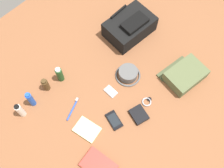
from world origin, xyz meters
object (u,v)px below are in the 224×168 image
(wallet, at_px, (139,115))
(notepad, at_px, (87,129))
(deodorant_spray, at_px, (31,99))
(shampoo_bottle, at_px, (60,74))
(toothpaste_tube, at_px, (20,110))
(paperback_novel, at_px, (99,166))
(cell_phone, at_px, (114,120))
(backpack, at_px, (130,27))
(toothbrush, at_px, (73,108))
(wristwatch, at_px, (147,102))
(toiletry_pouch, at_px, (185,75))
(bucket_hat, at_px, (128,74))
(media_player, at_px, (111,92))
(cologne_bottle, at_px, (46,85))

(wallet, bearing_deg, notepad, 166.11)
(deodorant_spray, distance_m, shampoo_bottle, 0.24)
(toothpaste_tube, relative_size, paperback_novel, 0.66)
(cell_phone, bearing_deg, paperback_novel, -154.78)
(toothpaste_tube, distance_m, deodorant_spray, 0.09)
(shampoo_bottle, relative_size, wallet, 1.22)
(backpack, bearing_deg, shampoo_bottle, 172.37)
(backpack, distance_m, shampoo_bottle, 0.60)
(toothbrush, height_order, wallet, wallet)
(paperback_novel, bearing_deg, deodorant_spray, 91.21)
(paperback_novel, bearing_deg, wristwatch, 6.14)
(toiletry_pouch, relative_size, notepad, 1.86)
(backpack, relative_size, bucket_hat, 2.06)
(shampoo_bottle, xyz_separation_m, media_player, (0.16, -0.31, -0.06))
(shampoo_bottle, relative_size, cell_phone, 1.00)
(shampoo_bottle, height_order, wristwatch, shampoo_bottle)
(shampoo_bottle, distance_m, notepad, 0.40)
(cologne_bottle, bearing_deg, cell_phone, -73.57)
(shampoo_bottle, xyz_separation_m, toothbrush, (-0.09, -0.21, -0.06))
(wallet, bearing_deg, shampoo_bottle, 122.97)
(backpack, distance_m, cell_phone, 0.69)
(deodorant_spray, distance_m, toothbrush, 0.27)
(backpack, bearing_deg, toothbrush, -169.05)
(toothpaste_tube, relative_size, deodorant_spray, 0.94)
(deodorant_spray, bearing_deg, notepad, -73.03)
(wallet, bearing_deg, media_player, 107.33)
(paperback_novel, distance_m, media_player, 0.47)
(paperback_novel, xyz_separation_m, wallet, (0.39, 0.03, 0.00))
(deodorant_spray, bearing_deg, toothpaste_tube, -174.67)
(cell_phone, bearing_deg, toothpaste_tube, 129.01)
(deodorant_spray, relative_size, media_player, 1.72)
(toothpaste_tube, distance_m, shampoo_bottle, 0.33)
(deodorant_spray, relative_size, wristwatch, 2.08)
(deodorant_spray, xyz_separation_m, shampoo_bottle, (0.24, 0.00, -0.01))
(cologne_bottle, distance_m, toothbrush, 0.23)
(toothpaste_tube, relative_size, wristwatch, 1.95)
(toiletry_pouch, bearing_deg, toothpaste_tube, 147.28)
(cologne_bottle, height_order, media_player, cologne_bottle)
(media_player, bearing_deg, toothbrush, 158.55)
(cologne_bottle, distance_m, shampoo_bottle, 0.11)
(toothpaste_tube, bearing_deg, shampoo_bottle, 1.98)
(backpack, distance_m, media_player, 0.50)
(bucket_hat, xyz_separation_m, toothpaste_tube, (-0.66, 0.30, 0.04))
(toothpaste_tube, relative_size, cologne_bottle, 1.26)
(media_player, bearing_deg, backpack, 27.57)
(cologne_bottle, xyz_separation_m, wallet, (0.27, -0.56, -0.04))
(deodorant_spray, height_order, paperback_novel, deodorant_spray)
(backpack, distance_m, paperback_novel, 0.97)
(media_player, bearing_deg, cologne_bottle, 129.58)
(toiletry_pouch, relative_size, paperback_novel, 1.33)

